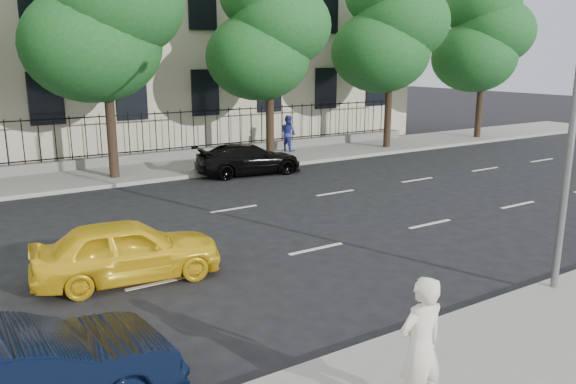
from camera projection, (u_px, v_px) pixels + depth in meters
name	position (u px, v px, depth m)	size (l,w,h in m)	color
ground	(383.00, 282.00, 11.97)	(120.00, 120.00, 0.00)	black
near_sidewalk	(558.00, 362.00, 8.67)	(60.00, 4.00, 0.15)	gray
far_sidewalk	(158.00, 170.00, 23.45)	(60.00, 4.00, 0.15)	gray
lane_markings	(270.00, 226.00, 15.87)	(49.60, 4.62, 0.01)	silver
iron_fence	(144.00, 151.00, 24.71)	(30.00, 0.50, 2.20)	slate
street_light	(557.00, 31.00, 10.62)	(0.25, 3.32, 8.05)	slate
tree_c	(102.00, 8.00, 20.42)	(5.89, 5.50, 9.80)	#382619
tree_d	(268.00, 29.00, 24.20)	(5.34, 4.94, 8.84)	#382619
tree_e	(390.00, 25.00, 27.76)	(5.71, 5.31, 9.46)	#382619
tree_f	(483.00, 35.00, 31.48)	(5.52, 5.12, 9.01)	#382619
yellow_taxi	(128.00, 250.00, 11.96)	(1.58, 3.92, 1.33)	yellow
navy_sedan	(6.00, 383.00, 6.99)	(1.51, 4.32, 1.42)	black
black_sedan	(249.00, 159.00, 22.82)	(1.78, 4.37, 1.27)	black
woman_near	(420.00, 347.00, 7.10)	(0.69, 0.45, 1.89)	white
pedestrian_far	(288.00, 133.00, 27.55)	(0.85, 0.67, 1.76)	#2C3690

